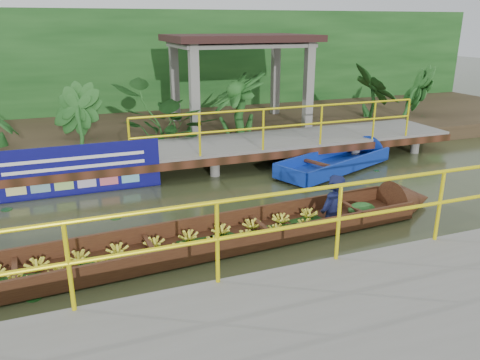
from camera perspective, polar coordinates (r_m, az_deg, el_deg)
name	(u,v)px	position (r m, az deg, el deg)	size (l,w,h in m)	color
ground	(208,224)	(8.72, -3.90, -5.33)	(80.00, 80.00, 0.00)	#2B3319
land_strip	(141,130)	(15.67, -12.02, 6.00)	(30.00, 8.00, 0.45)	#2F2317
far_dock	(168,153)	(11.71, -8.78, 3.26)	(16.00, 2.06, 1.66)	slate
near_dock	(405,330)	(5.74, 19.46, -16.83)	(18.00, 2.40, 1.73)	slate
pavilion	(240,48)	(14.93, -0.06, 15.85)	(4.40, 3.00, 3.00)	slate
foliage_backdrop	(126,68)	(17.86, -13.74, 13.16)	(30.00, 0.80, 4.00)	#144015
vendor_boat	(227,231)	(7.86, -1.62, -6.21)	(9.66, 1.53, 2.12)	#34180E
moored_blue_boat	(355,157)	(12.71, 13.90, 2.69)	(4.02, 2.39, 0.94)	#0E2B9B
blue_banner	(77,170)	(10.56, -19.29, 1.15)	(3.55, 0.04, 1.11)	#0C0C62
tropical_plants	(227,105)	(13.90, -1.54, 9.11)	(14.27, 1.27, 1.59)	#144015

